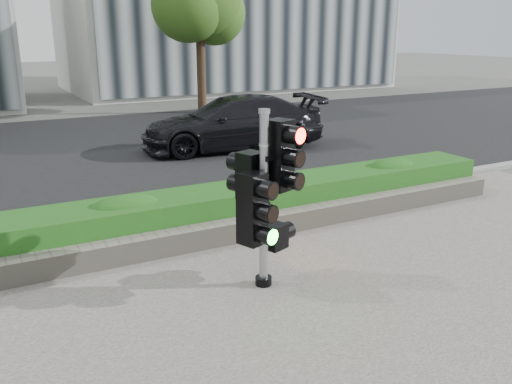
% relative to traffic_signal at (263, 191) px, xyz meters
% --- Properties ---
extents(ground, '(120.00, 120.00, 0.00)m').
position_rel_traffic_signal_xyz_m(ground, '(-0.03, -0.33, -1.33)').
color(ground, '#51514C').
rests_on(ground, ground).
extents(road, '(60.00, 13.00, 0.02)m').
position_rel_traffic_signal_xyz_m(road, '(-0.03, 9.67, -1.32)').
color(road, black).
rests_on(road, ground).
extents(curb, '(60.00, 0.25, 0.12)m').
position_rel_traffic_signal_xyz_m(curb, '(-0.03, 2.82, -1.27)').
color(curb, gray).
rests_on(curb, ground).
extents(stone_wall, '(12.00, 0.32, 0.34)m').
position_rel_traffic_signal_xyz_m(stone_wall, '(-0.03, 1.57, -1.13)').
color(stone_wall, gray).
rests_on(stone_wall, sidewalk).
extents(hedge, '(12.00, 1.00, 0.68)m').
position_rel_traffic_signal_xyz_m(hedge, '(-0.03, 2.22, -0.96)').
color(hedge, '#3B902C').
rests_on(hedge, sidewalk).
extents(traffic_signal, '(0.86, 0.75, 2.35)m').
position_rel_traffic_signal_xyz_m(traffic_signal, '(0.00, 0.00, 0.00)').
color(traffic_signal, black).
rests_on(traffic_signal, sidewalk).
extents(car_dark, '(5.43, 2.84, 1.50)m').
position_rel_traffic_signal_xyz_m(car_dark, '(3.44, 8.04, -0.56)').
color(car_dark, black).
rests_on(car_dark, road).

